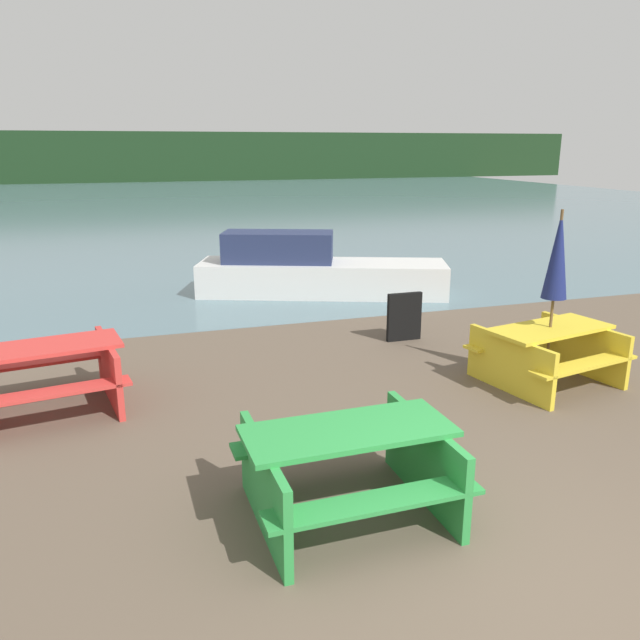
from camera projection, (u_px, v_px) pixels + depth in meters
The scene contains 9 objects.
ground_plane at pixel (546, 595), 4.20m from camera, with size 60.00×60.00×0.00m, color brown.
water at pixel (167, 202), 33.46m from camera, with size 60.00×50.00×0.00m.
far_treeline at pixel (146, 157), 51.25m from camera, with size 80.00×1.60×4.00m.
picnic_table_green at pixel (348, 463), 5.01m from camera, with size 1.69×1.41×0.77m.
picnic_table_yellow at pixel (548, 349), 7.87m from camera, with size 1.82×1.66×0.73m.
picnic_table_red at pixel (45, 372), 6.99m from camera, with size 1.86×1.63×0.78m.
umbrella_navy at pixel (558, 256), 7.54m from camera, with size 0.31×0.31×2.19m.
boat at pixel (313, 271), 12.57m from camera, with size 5.06×2.92×1.26m.
signboard at pixel (404, 317), 9.59m from camera, with size 0.55×0.08×0.75m.
Camera 1 is at (-2.53, -2.91, 2.92)m, focal length 35.00 mm.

